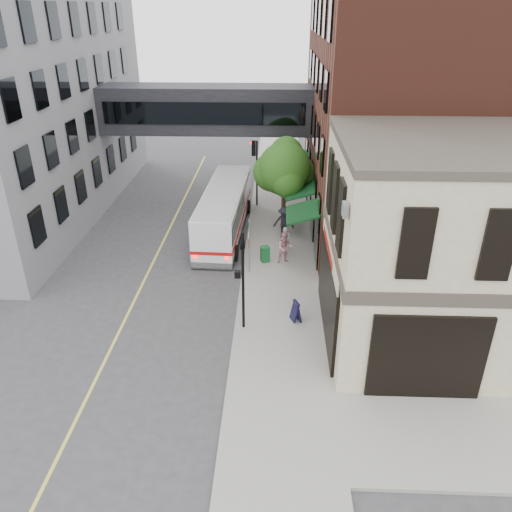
# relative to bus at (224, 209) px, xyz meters

# --- Properties ---
(ground) EXTENTS (120.00, 120.00, 0.00)m
(ground) POSITION_rel_bus_xyz_m (1.42, -12.42, -1.55)
(ground) COLOR #38383A
(ground) RESTS_ON ground
(sidewalk_main) EXTENTS (4.00, 60.00, 0.15)m
(sidewalk_main) POSITION_rel_bus_xyz_m (3.42, 1.58, -1.47)
(sidewalk_main) COLOR gray
(sidewalk_main) RESTS_ON ground
(corner_building) EXTENTS (10.19, 8.12, 8.45)m
(corner_building) POSITION_rel_bus_xyz_m (10.40, -10.42, 2.66)
(corner_building) COLOR tan
(corner_building) RESTS_ON ground
(brick_building) EXTENTS (13.76, 18.00, 14.00)m
(brick_building) POSITION_rel_bus_xyz_m (11.40, 2.58, 5.44)
(brick_building) COLOR #4B2117
(brick_building) RESTS_ON ground
(skyway_bridge) EXTENTS (14.00, 3.18, 3.00)m
(skyway_bridge) POSITION_rel_bus_xyz_m (-1.58, 5.58, 4.95)
(skyway_bridge) COLOR black
(skyway_bridge) RESTS_ON ground
(traffic_signal_near) EXTENTS (0.44, 0.22, 4.60)m
(traffic_signal_near) POSITION_rel_bus_xyz_m (1.79, -10.42, 1.43)
(traffic_signal_near) COLOR black
(traffic_signal_near) RESTS_ON sidewalk_main
(traffic_signal_far) EXTENTS (0.53, 0.28, 4.50)m
(traffic_signal_far) POSITION_rel_bus_xyz_m (1.68, 4.58, 1.79)
(traffic_signal_far) COLOR black
(traffic_signal_far) RESTS_ON sidewalk_main
(street_sign_pole) EXTENTS (0.08, 0.75, 3.00)m
(street_sign_pole) POSITION_rel_bus_xyz_m (1.82, -5.42, 0.38)
(street_sign_pole) COLOR gray
(street_sign_pole) RESTS_ON sidewalk_main
(street_tree) EXTENTS (3.80, 3.20, 5.60)m
(street_tree) POSITION_rel_bus_xyz_m (3.62, 0.80, 2.36)
(street_tree) COLOR #382619
(street_tree) RESTS_ON sidewalk_main
(lane_marking) EXTENTS (0.12, 40.00, 0.01)m
(lane_marking) POSITION_rel_bus_xyz_m (-3.58, -2.42, -1.54)
(lane_marking) COLOR #D8CC4C
(lane_marking) RESTS_ON ground
(bus) EXTENTS (2.83, 10.36, 2.76)m
(bus) POSITION_rel_bus_xyz_m (0.00, 0.00, 0.00)
(bus) COLOR white
(bus) RESTS_ON ground
(pedestrian_a) EXTENTS (0.59, 0.42, 1.50)m
(pedestrian_a) POSITION_rel_bus_xyz_m (3.72, -2.95, -0.65)
(pedestrian_a) COLOR silver
(pedestrian_a) RESTS_ON sidewalk_main
(pedestrian_b) EXTENTS (0.99, 0.86, 1.74)m
(pedestrian_b) POSITION_rel_bus_xyz_m (3.67, -4.21, -0.53)
(pedestrian_b) COLOR #CC8491
(pedestrian_b) RESTS_ON sidewalk_main
(pedestrian_c) EXTENTS (1.34, 0.88, 1.94)m
(pedestrian_c) POSITION_rel_bus_xyz_m (3.63, -0.91, -0.43)
(pedestrian_c) COLOR black
(pedestrian_c) RESTS_ON sidewalk_main
(newspaper_box) EXTENTS (0.55, 0.52, 0.89)m
(newspaper_box) POSITION_rel_bus_xyz_m (2.60, -4.15, -0.96)
(newspaper_box) COLOR #145A28
(newspaper_box) RESTS_ON sidewalk_main
(sandwich_board) EXTENTS (0.50, 0.62, 0.95)m
(sandwich_board) POSITION_rel_bus_xyz_m (4.11, -9.82, -0.93)
(sandwich_board) COLOR black
(sandwich_board) RESTS_ON sidewalk_main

